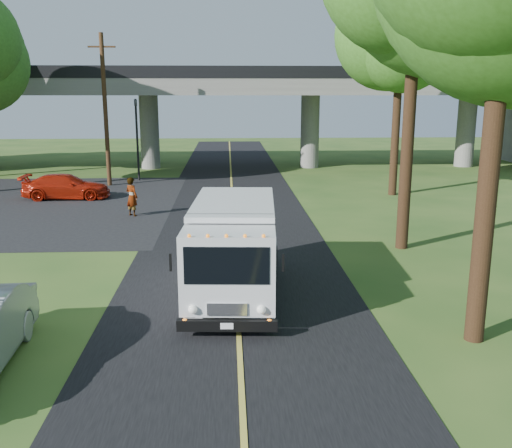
{
  "coord_description": "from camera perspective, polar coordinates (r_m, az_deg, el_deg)",
  "views": [
    {
      "loc": [
        -0.22,
        -11.13,
        5.68
      ],
      "look_at": [
        0.65,
        6.31,
        1.6
      ],
      "focal_mm": 40.0,
      "sensor_mm": 36.0,
      "label": 1
    }
  ],
  "objects": [
    {
      "name": "step_van",
      "position": [
        16.02,
        -2.29,
        -2.23
      ],
      "size": [
        2.68,
        6.4,
        2.63
      ],
      "rotation": [
        0.0,
        0.0,
        -0.06
      ],
      "color": "silver",
      "rests_on": "ground"
    },
    {
      "name": "traffic_signal",
      "position": [
        37.66,
        -11.83,
        9.11
      ],
      "size": [
        0.18,
        0.22,
        5.2
      ],
      "color": "black",
      "rests_on": "ground"
    },
    {
      "name": "road",
      "position": [
        21.88,
        -2.19,
        -1.87
      ],
      "size": [
        7.0,
        90.0,
        0.02
      ],
      "primitive_type": "cube",
      "color": "black",
      "rests_on": "ground"
    },
    {
      "name": "ground",
      "position": [
        12.5,
        -1.59,
        -13.89
      ],
      "size": [
        120.0,
        120.0,
        0.0
      ],
      "primitive_type": "plane",
      "color": "#2D501C",
      "rests_on": "ground"
    },
    {
      "name": "lane_line",
      "position": [
        21.87,
        -2.19,
        -1.82
      ],
      "size": [
        0.12,
        90.0,
        0.01
      ],
      "primitive_type": "cube",
      "color": "gold",
      "rests_on": "road"
    },
    {
      "name": "utility_pole",
      "position": [
        35.89,
        -14.84,
        11.0
      ],
      "size": [
        1.6,
        0.26,
        9.0
      ],
      "color": "#472D19",
      "rests_on": "ground"
    },
    {
      "name": "pedestrian",
      "position": [
        26.98,
        -12.31,
        2.67
      ],
      "size": [
        0.79,
        0.75,
        1.82
      ],
      "primitive_type": "imported",
      "rotation": [
        0.0,
        0.0,
        2.47
      ],
      "color": "gray",
      "rests_on": "ground"
    },
    {
      "name": "parking_lot",
      "position": [
        31.57,
        -22.78,
        1.77
      ],
      "size": [
        16.0,
        18.0,
        0.01
      ],
      "primitive_type": "cube",
      "color": "black",
      "rests_on": "ground"
    },
    {
      "name": "red_sedan",
      "position": [
        32.39,
        -18.44,
        3.57
      ],
      "size": [
        4.62,
        1.96,
        1.33
      ],
      "primitive_type": "imported",
      "rotation": [
        0.0,
        0.0,
        1.59
      ],
      "color": "#AA1C0A",
      "rests_on": "ground"
    },
    {
      "name": "tree_right_far",
      "position": [
        32.47,
        14.71,
        17.38
      ],
      "size": [
        5.77,
        5.67,
        10.99
      ],
      "color": "#382314",
      "rests_on": "ground"
    },
    {
      "name": "overpass",
      "position": [
        43.14,
        -2.62,
        11.65
      ],
      "size": [
        54.0,
        10.0,
        7.3
      ],
      "color": "slate",
      "rests_on": "ground"
    }
  ]
}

